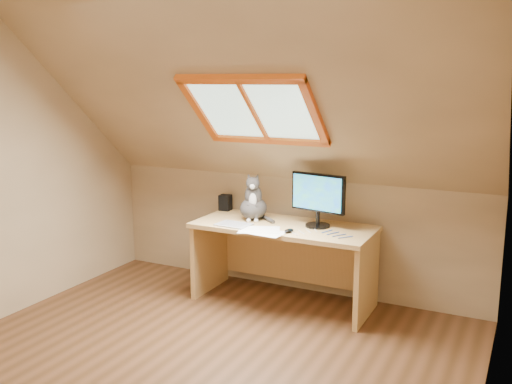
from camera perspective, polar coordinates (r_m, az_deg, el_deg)
The scene contains 10 objects.
ground at distance 3.85m, azimuth -7.47°, elevation -17.59°, with size 3.50×3.50×0.00m, color brown.
room_shell at distance 3.33m, azimuth -8.99°, elevation 3.86°, with size 3.52×3.52×2.41m.
desk at distance 4.80m, azimuth 3.07°, elevation -5.57°, with size 1.48×0.65×0.68m.
monitor at distance 4.59m, azimuth 6.21°, elevation -0.44°, with size 0.47×0.20×0.44m.
cat at distance 4.82m, azimuth -0.27°, elevation -1.09°, with size 0.30×0.33×0.41m.
desk_speaker at distance 5.19m, azimuth -3.08°, elevation -1.06°, with size 0.10×0.10×0.14m, color black.
graphics_tablet at distance 4.67m, azimuth -2.27°, elevation -3.28°, with size 0.27×0.19×0.01m, color #B2B2B7.
mouse at distance 4.45m, azimuth 3.31°, elevation -3.89°, with size 0.05×0.09×0.03m, color black.
papers at distance 4.49m, azimuth 0.49°, elevation -3.89°, with size 0.35×0.30×0.01m.
cables at distance 4.44m, azimuth 6.78°, elevation -4.12°, with size 0.51×0.26×0.01m.
Camera 1 is at (1.92, -2.78, 1.85)m, focal length 40.00 mm.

